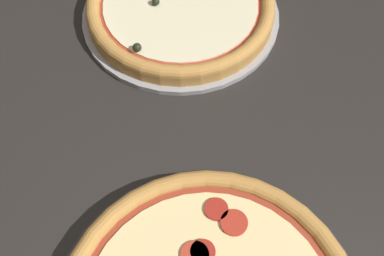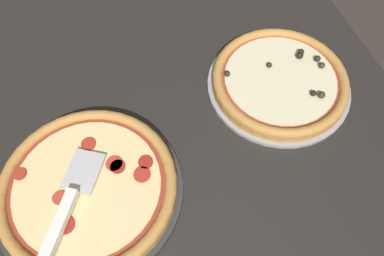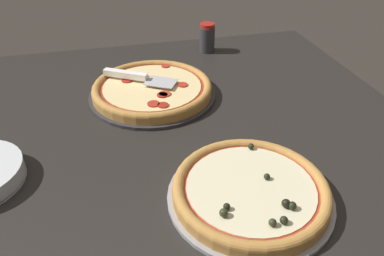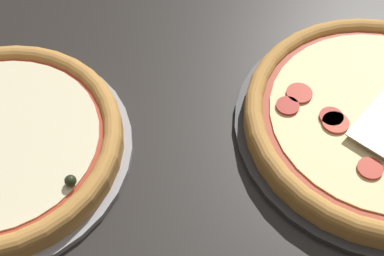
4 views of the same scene
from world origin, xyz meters
TOP-DOWN VIEW (x-y plane):
  - ground_plane at (0.00, 0.00)cm, footprint 147.65×122.78cm
  - pizza_pan_front at (-2.43, -17.02)cm, footprint 39.78×39.78cm
  - pizza_front at (-2.44, -17.01)cm, footprint 37.40×37.40cm
  - pizza_pan_back at (-15.94, 32.98)cm, footprint 35.74×35.74cm
  - pizza_back at (-15.94, 33.01)cm, footprint 33.59×33.59cm
  - serving_spatula at (3.14, -22.04)cm, footprint 22.95×16.17cm

SIDE VIEW (x-z plane):
  - ground_plane at x=0.00cm, z-range -3.60..0.00cm
  - pizza_pan_front at x=-2.43cm, z-range 0.00..1.00cm
  - pizza_pan_back at x=-15.94cm, z-range 0.00..1.00cm
  - pizza_back at x=-15.94cm, z-range 0.53..4.82cm
  - pizza_front at x=-2.44cm, z-range 1.01..4.40cm
  - serving_spatula at x=3.14cm, z-range 4.22..6.22cm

